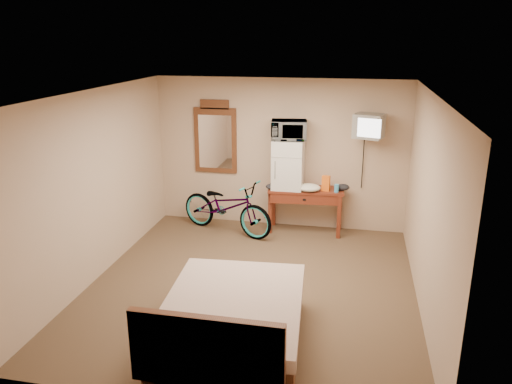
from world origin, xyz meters
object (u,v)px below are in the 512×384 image
(desk, at_px, (306,197))
(wall_mirror, at_px, (215,138))
(bicycle, at_px, (227,206))
(microwave, at_px, (289,130))
(crt_television, at_px, (369,126))
(bed, at_px, (231,323))
(mini_fridge, at_px, (288,164))
(blue_cup, at_px, (336,188))

(desk, relative_size, wall_mirror, 1.01)
(desk, distance_m, bicycle, 1.31)
(desk, distance_m, microwave, 1.13)
(crt_television, distance_m, wall_mirror, 2.56)
(wall_mirror, bearing_deg, bed, -72.09)
(bicycle, bearing_deg, wall_mirror, 51.44)
(bicycle, bearing_deg, desk, -58.50)
(mini_fridge, xyz_separation_m, wall_mirror, (-1.29, 0.24, 0.33))
(mini_fridge, relative_size, crt_television, 1.32)
(mini_fridge, relative_size, bed, 0.41)
(mini_fridge, height_order, bed, mini_fridge)
(crt_television, bearing_deg, bed, -111.50)
(crt_television, bearing_deg, microwave, 179.59)
(crt_television, height_order, bicycle, crt_television)
(blue_cup, distance_m, bed, 3.48)
(desk, bearing_deg, mini_fridge, 174.64)
(blue_cup, xyz_separation_m, bed, (-0.90, -3.33, -0.52))
(microwave, distance_m, bicycle, 1.61)
(bicycle, relative_size, bed, 0.87)
(microwave, relative_size, blue_cup, 4.33)
(wall_mirror, bearing_deg, crt_television, -5.66)
(mini_fridge, xyz_separation_m, microwave, (0.00, 0.00, 0.56))
(bicycle, distance_m, bed, 3.26)
(wall_mirror, bearing_deg, microwave, -10.61)
(desk, distance_m, mini_fridge, 0.61)
(blue_cup, bearing_deg, bicycle, -173.80)
(wall_mirror, distance_m, bed, 4.02)
(microwave, height_order, bed, microwave)
(desk, height_order, mini_fridge, mini_fridge)
(crt_television, bearing_deg, desk, -178.81)
(wall_mirror, bearing_deg, bicycle, -58.88)
(blue_cup, height_order, crt_television, crt_television)
(bicycle, bearing_deg, bed, -144.22)
(mini_fridge, xyz_separation_m, bicycle, (-0.97, -0.28, -0.70))
(desk, height_order, crt_television, crt_television)
(microwave, bearing_deg, mini_fridge, -131.31)
(crt_television, xyz_separation_m, bicycle, (-2.21, -0.27, -1.37))
(mini_fridge, distance_m, crt_television, 1.40)
(crt_television, relative_size, bed, 0.31)
(microwave, xyz_separation_m, blue_cup, (0.80, -0.09, -0.89))
(wall_mirror, relative_size, bed, 0.63)
(bed, bearing_deg, wall_mirror, 107.91)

